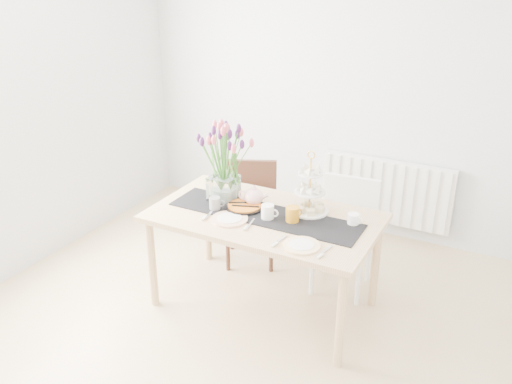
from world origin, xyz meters
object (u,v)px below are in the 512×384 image
at_px(tart_tin, 244,207).
at_px(tulip_vase, 223,151).
at_px(dining_table, 264,225).
at_px(cake_stand, 310,197).
at_px(mug_grey, 215,204).
at_px(cream_jug, 353,219).
at_px(mug_white, 268,212).
at_px(plate_left, 229,219).
at_px(plate_right, 301,245).
at_px(radiator, 386,191).
at_px(chair_brown, 251,204).
at_px(teapot, 254,197).
at_px(chair_white, 346,226).
at_px(mug_orange, 292,215).

bearing_deg(tart_tin, tulip_vase, 162.37).
height_order(dining_table, cake_stand, cake_stand).
relative_size(cake_stand, mug_grey, 4.32).
height_order(dining_table, cream_jug, cream_jug).
relative_size(dining_table, mug_white, 15.07).
xyz_separation_m(cake_stand, tart_tin, (-0.43, -0.17, -0.10)).
relative_size(mug_white, plate_left, 0.41).
bearing_deg(tulip_vase, mug_white, -17.35).
relative_size(dining_table, plate_right, 6.71).
distance_m(radiator, dining_table, 1.60).
xyz_separation_m(radiator, plate_right, (-0.07, -1.81, 0.31)).
bearing_deg(mug_grey, cake_stand, -11.46).
bearing_deg(chair_brown, mug_white, -78.37).
relative_size(chair_brown, cake_stand, 2.08).
bearing_deg(plate_right, teapot, 144.00).
xyz_separation_m(chair_brown, chair_white, (0.86, -0.04, 0.02)).
bearing_deg(cake_stand, mug_white, -132.41).
relative_size(dining_table, plate_left, 6.21).
relative_size(tulip_vase, tart_tin, 2.56).
height_order(radiator, mug_grey, mug_grey).
xyz_separation_m(tulip_vase, tart_tin, (0.21, -0.07, -0.37)).
height_order(teapot, mug_orange, teapot).
bearing_deg(tulip_vase, dining_table, -13.09).
relative_size(chair_white, teapot, 3.89).
xyz_separation_m(chair_white, teapot, (-0.57, -0.46, 0.31)).
distance_m(chair_white, plate_left, 0.99).
bearing_deg(chair_white, plate_left, -133.42).
distance_m(chair_brown, plate_left, 0.87).
relative_size(dining_table, chair_white, 1.83).
bearing_deg(cake_stand, chair_white, 66.72).
relative_size(chair_white, cake_stand, 2.14).
height_order(radiator, teapot, teapot).
xyz_separation_m(chair_brown, mug_grey, (0.08, -0.70, 0.30)).
bearing_deg(teapot, tart_tin, -117.74).
distance_m(dining_table, chair_white, 0.73).
bearing_deg(dining_table, plate_left, -134.20).
relative_size(tulip_vase, teapot, 3.09).
relative_size(cake_stand, plate_left, 1.59).
distance_m(cream_jug, plate_right, 0.48).
height_order(radiator, tulip_vase, tulip_vase).
distance_m(dining_table, cream_jug, 0.63).
xyz_separation_m(radiator, plate_left, (-0.66, -1.69, 0.31)).
bearing_deg(plate_right, cake_stand, 107.26).
xyz_separation_m(mug_orange, plate_left, (-0.40, -0.17, -0.05)).
relative_size(cream_jug, mug_white, 0.75).
relative_size(dining_table, mug_orange, 14.33).
bearing_deg(teapot, radiator, 57.85).
distance_m(teapot, plate_right, 0.69).
bearing_deg(teapot, chair_white, 30.96).
xyz_separation_m(cake_stand, cream_jug, (0.34, -0.04, -0.08)).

